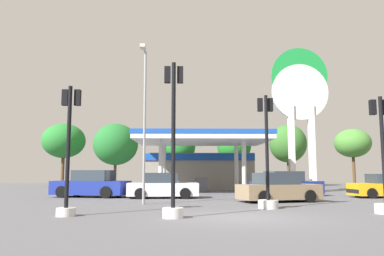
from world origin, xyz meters
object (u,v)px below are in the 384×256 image
(traffic_signal_0, at_px, (173,159))
(traffic_signal_2, at_px, (384,178))
(traffic_signal_1, at_px, (68,162))
(tree_5, at_px, (353,143))
(corner_streetlamp, at_px, (144,111))
(car_3, at_px, (384,187))
(tree_1, at_px, (116,144))
(station_pole_sign, at_px, (300,100))
(car_2, at_px, (286,185))
(tree_4, at_px, (288,144))
(tree_0, at_px, (64,141))
(tree_3, at_px, (234,146))
(car_4, at_px, (91,185))
(car_1, at_px, (278,189))
(tree_2, at_px, (180,147))
(traffic_signal_3, at_px, (267,174))
(car_0, at_px, (163,187))

(traffic_signal_0, height_order, traffic_signal_2, traffic_signal_0)
(traffic_signal_1, xyz_separation_m, tree_5, (21.80, 26.56, 2.73))
(traffic_signal_2, height_order, corner_streetlamp, corner_streetlamp)
(car_3, distance_m, tree_5, 18.33)
(tree_1, bearing_deg, station_pole_sign, -33.20)
(car_2, distance_m, tree_4, 19.35)
(tree_0, bearing_deg, car_3, -37.39)
(tree_0, height_order, tree_3, tree_0)
(car_4, bearing_deg, traffic_signal_2, -37.13)
(station_pole_sign, distance_m, tree_1, 19.84)
(car_1, height_order, tree_0, tree_0)
(traffic_signal_2, relative_size, tree_2, 0.73)
(car_2, height_order, traffic_signal_0, traffic_signal_0)
(tree_2, relative_size, tree_5, 0.97)
(tree_2, bearing_deg, car_2, -66.82)
(traffic_signal_3, bearing_deg, tree_0, 122.52)
(tree_3, xyz_separation_m, tree_4, (6.38, 2.09, 0.41))
(car_4, height_order, tree_1, tree_1)
(traffic_signal_1, bearing_deg, traffic_signal_2, 2.78)
(car_0, xyz_separation_m, car_3, (13.32, 0.24, -0.03))
(car_1, height_order, car_3, car_1)
(car_4, height_order, tree_4, tree_4)
(car_0, relative_size, car_1, 0.95)
(traffic_signal_1, distance_m, tree_5, 34.47)
(station_pole_sign, height_order, traffic_signal_3, station_pole_sign)
(station_pole_sign, bearing_deg, traffic_signal_2, -96.70)
(car_4, distance_m, traffic_signal_1, 10.61)
(car_2, relative_size, traffic_signal_0, 0.90)
(car_2, relative_size, tree_2, 0.79)
(car_0, xyz_separation_m, car_2, (7.81, 1.94, 0.04))
(car_1, relative_size, car_4, 0.91)
(tree_3, bearing_deg, tree_0, 175.29)
(car_0, height_order, tree_4, tree_4)
(car_3, relative_size, tree_1, 0.60)
(car_3, xyz_separation_m, corner_streetlamp, (-13.97, -4.88, 3.78))
(tree_5, bearing_deg, car_2, -126.32)
(station_pole_sign, relative_size, car_2, 2.44)
(tree_2, bearing_deg, traffic_signal_3, -81.06)
(corner_streetlamp, bearing_deg, traffic_signal_2, -24.22)
(car_0, relative_size, traffic_signal_1, 0.93)
(tree_1, distance_m, tree_4, 19.09)
(traffic_signal_3, bearing_deg, tree_2, 98.94)
(traffic_signal_0, bearing_deg, car_2, 59.95)
(car_0, distance_m, traffic_signal_2, 12.34)
(tree_3, bearing_deg, car_3, -69.33)
(traffic_signal_2, height_order, tree_2, tree_2)
(car_4, bearing_deg, tree_5, 34.53)
(car_2, bearing_deg, tree_3, 94.32)
(tree_1, height_order, tree_4, tree_4)
(tree_2, bearing_deg, traffic_signal_0, -89.86)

